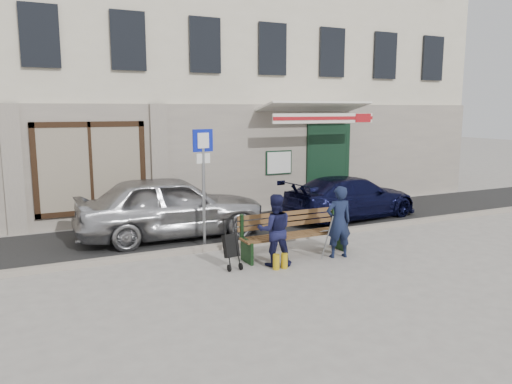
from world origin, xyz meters
TOP-DOWN VIEW (x-y plane):
  - ground at (0.00, 0.00)m, footprint 80.00×80.00m
  - asphalt_lane at (0.00, 3.10)m, footprint 60.00×3.20m
  - curb at (0.00, 1.50)m, footprint 60.00×0.18m
  - building at (0.01, 8.45)m, footprint 20.00×8.27m
  - car_silver at (-1.65, 2.96)m, footprint 4.54×1.95m
  - car_navy at (3.52, 2.84)m, footprint 4.33×2.20m
  - parking_sign at (-1.24, 1.81)m, footprint 0.49×0.12m
  - bench at (0.21, 0.38)m, footprint 2.40×1.17m
  - man at (1.01, -0.13)m, footprint 0.61×0.45m
  - woman at (-0.44, -0.04)m, footprint 0.83×0.73m
  - stroller at (-1.29, 0.16)m, footprint 0.30×0.42m

SIDE VIEW (x-z plane):
  - ground at x=0.00m, z-range 0.00..0.00m
  - asphalt_lane at x=0.00m, z-range 0.00..0.01m
  - curb at x=0.00m, z-range 0.00..0.12m
  - stroller at x=-1.29m, z-range -0.06..0.91m
  - bench at x=0.21m, z-range -0.03..0.95m
  - car_navy at x=3.52m, z-range 0.00..1.20m
  - woman at x=-0.44m, z-range 0.00..1.43m
  - man at x=1.01m, z-range 0.00..1.51m
  - car_silver at x=-1.65m, z-range 0.00..1.53m
  - parking_sign at x=-1.24m, z-range 0.44..3.08m
  - building at x=0.01m, z-range -0.03..9.97m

